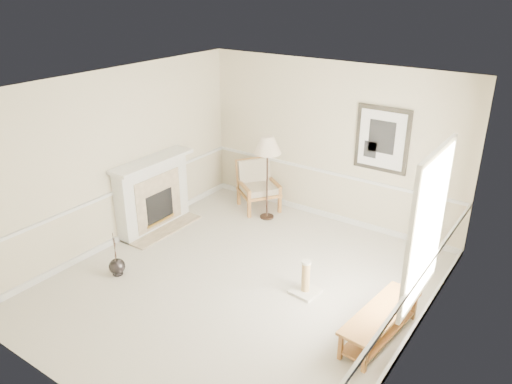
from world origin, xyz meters
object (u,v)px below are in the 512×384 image
armchair (257,183)px  floor_vase (117,267)px  floor_lamp (268,147)px  scratching_post (305,283)px  bench (380,320)px

armchair → floor_vase: bearing=-151.2°
floor_lamp → scratching_post: bearing=-43.6°
armchair → floor_lamp: floor_lamp is taller
floor_vase → floor_lamp: (0.78, 2.93, 1.26)m
floor_lamp → scratching_post: (1.81, -1.72, -1.23)m
bench → floor_vase: bearing=-166.8°
floor_vase → scratching_post: bearing=25.1°
floor_vase → bench: size_ratio=0.50×
bench → scratching_post: scratching_post is taller
armchair → scratching_post: 3.04m
floor_lamp → armchair: bearing=145.4°
floor_vase → scratching_post: 2.86m
armchair → floor_lamp: size_ratio=0.64×
floor_lamp → bench: (3.05, -2.04, -1.12)m
floor_vase → scratching_post: size_ratio=1.37×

